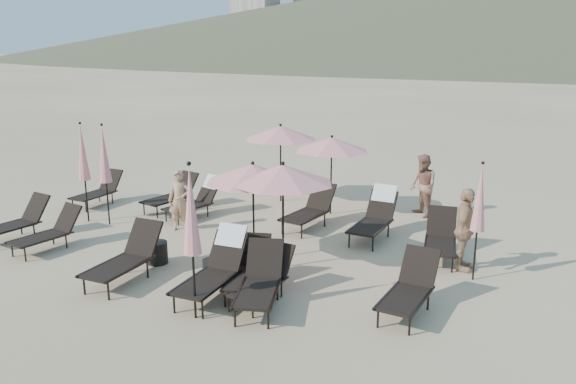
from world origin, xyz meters
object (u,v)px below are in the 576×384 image
at_px(umbrella_open_3, 332,144).
at_px(umbrella_open_1, 283,174).
at_px(umbrella_open_0, 253,173).
at_px(umbrella_closed_0, 191,211).
at_px(lounger_12, 260,281).
at_px(umbrella_closed_1, 480,199).
at_px(lounger_2, 126,257).
at_px(umbrella_open_2, 281,133).
at_px(lounger_8, 197,199).
at_px(umbrella_closed_3, 104,155).
at_px(umbrella_closed_2, 83,153).
at_px(lounger_5, 410,288).
at_px(side_table_1, 212,270).
at_px(beachgoer_c, 465,230).
at_px(lounger_9, 310,209).
at_px(lounger_6, 99,190).
at_px(lounger_10, 375,215).
at_px(lounger_13, 263,278).
at_px(lounger_1, 49,231).
at_px(beachgoer_a, 179,201).
at_px(lounger_3, 216,266).
at_px(side_table_0, 157,253).
at_px(lounger_7, 172,194).
at_px(lounger_4, 249,269).
at_px(beachgoer_b, 423,186).
at_px(lounger_0, 16,221).
at_px(lounger_11, 441,238).

bearing_deg(umbrella_open_3, umbrella_open_1, -83.60).
distance_m(umbrella_open_0, umbrella_closed_0, 2.82).
xyz_separation_m(lounger_12, umbrella_closed_1, (3.33, 2.80, 1.20)).
height_order(lounger_2, umbrella_open_2, umbrella_open_2).
height_order(lounger_8, umbrella_open_2, umbrella_open_2).
bearing_deg(umbrella_open_1, umbrella_closed_3, 171.55).
bearing_deg(umbrella_closed_2, lounger_5, -11.20).
xyz_separation_m(umbrella_closed_3, side_table_1, (4.38, -1.99, -1.64)).
height_order(umbrella_open_2, beachgoer_c, umbrella_open_2).
bearing_deg(umbrella_closed_3, lounger_9, 21.54).
xyz_separation_m(lounger_2, umbrella_closed_3, (-2.87, 2.72, 1.36)).
bearing_deg(lounger_9, lounger_6, -166.37).
bearing_deg(lounger_2, lounger_9, 66.21).
height_order(lounger_9, lounger_10, lounger_10).
bearing_deg(lounger_13, lounger_1, -178.00).
height_order(umbrella_open_1, beachgoer_c, umbrella_open_1).
relative_size(lounger_12, beachgoer_a, 1.22).
bearing_deg(umbrella_open_2, lounger_1, -116.83).
xyz_separation_m(lounger_3, lounger_6, (-6.41, 3.93, -0.12)).
relative_size(lounger_1, umbrella_closed_3, 0.64).
height_order(lounger_13, side_table_0, lounger_13).
relative_size(umbrella_open_2, beachgoer_c, 1.34).
height_order(lounger_8, lounger_9, lounger_8).
bearing_deg(lounger_7, umbrella_closed_0, -39.26).
distance_m(umbrella_open_0, umbrella_open_1, 0.74).
height_order(umbrella_open_0, umbrella_closed_0, umbrella_closed_0).
distance_m(lounger_4, beachgoer_b, 6.60).
bearing_deg(lounger_5, umbrella_closed_1, 71.49).
relative_size(lounger_4, umbrella_closed_3, 0.65).
distance_m(lounger_6, umbrella_open_2, 5.59).
xyz_separation_m(lounger_4, umbrella_open_3, (-0.37, 5.48, 1.52)).
bearing_deg(lounger_3, lounger_12, -7.31).
bearing_deg(lounger_3, umbrella_closed_2, 153.78).
bearing_deg(lounger_1, lounger_9, 49.64).
xyz_separation_m(lounger_3, umbrella_open_1, (0.57, 1.74, 1.45)).
bearing_deg(lounger_0, lounger_1, -0.56).
distance_m(lounger_1, lounger_10, 7.61).
relative_size(lounger_6, side_table_1, 3.97).
relative_size(lounger_3, umbrella_closed_3, 0.71).
bearing_deg(umbrella_open_0, lounger_3, -84.92).
bearing_deg(lounger_2, lounger_7, 115.09).
relative_size(lounger_7, umbrella_open_2, 0.78).
xyz_separation_m(lounger_11, beachgoer_a, (-6.32, -0.73, 0.31)).
distance_m(lounger_13, umbrella_open_3, 5.95).
height_order(lounger_6, umbrella_closed_0, umbrella_closed_0).
bearing_deg(beachgoer_a, lounger_0, -164.56).
xyz_separation_m(lounger_0, lounger_13, (6.91, -0.53, -0.04)).
bearing_deg(lounger_11, lounger_8, 167.59).
bearing_deg(lounger_10, umbrella_closed_1, -30.95).
xyz_separation_m(lounger_12, umbrella_open_0, (-1.13, 1.93, 1.47)).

